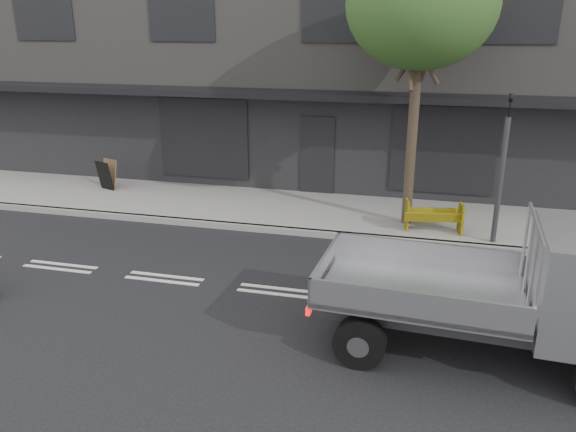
# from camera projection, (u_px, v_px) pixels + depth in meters

# --- Properties ---
(ground) EXTENTS (80.00, 80.00, 0.00)m
(ground) POSITION_uv_depth(u_px,v_px,m) (279.00, 292.00, 10.81)
(ground) COLOR black
(ground) RESTS_ON ground
(sidewalk) EXTENTS (32.00, 3.20, 0.15)m
(sidewalk) POSITION_uv_depth(u_px,v_px,m) (323.00, 212.00, 15.10)
(sidewalk) COLOR gray
(sidewalk) RESTS_ON ground
(kerb) EXTENTS (32.00, 0.20, 0.15)m
(kerb) POSITION_uv_depth(u_px,v_px,m) (311.00, 233.00, 13.63)
(kerb) COLOR gray
(kerb) RESTS_ON ground
(building_main) EXTENTS (26.00, 10.00, 8.00)m
(building_main) POSITION_uv_depth(u_px,v_px,m) (360.00, 50.00, 19.88)
(building_main) COLOR slate
(building_main) RESTS_ON ground
(street_tree) EXTENTS (3.40, 3.40, 6.74)m
(street_tree) POSITION_uv_depth(u_px,v_px,m) (422.00, 5.00, 12.45)
(street_tree) COLOR #382B21
(street_tree) RESTS_ON ground
(traffic_light_pole) EXTENTS (0.12, 0.12, 3.50)m
(traffic_light_pole) POSITION_uv_depth(u_px,v_px,m) (501.00, 178.00, 12.39)
(traffic_light_pole) COLOR #2D2D30
(traffic_light_pole) RESTS_ON ground
(flatbed_ute) EXTENTS (5.00, 2.28, 2.27)m
(flatbed_ute) POSITION_uv_depth(u_px,v_px,m) (565.00, 288.00, 8.07)
(flatbed_ute) COLOR black
(flatbed_ute) RESTS_ON ground
(construction_barrier) EXTENTS (1.42, 0.76, 0.75)m
(construction_barrier) POSITION_uv_depth(u_px,v_px,m) (433.00, 219.00, 13.26)
(construction_barrier) COLOR yellow
(construction_barrier) RESTS_ON sidewalk
(sandwich_board) EXTENTS (0.65, 0.54, 0.88)m
(sandwich_board) POSITION_uv_depth(u_px,v_px,m) (105.00, 176.00, 16.73)
(sandwich_board) COLOR black
(sandwich_board) RESTS_ON sidewalk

